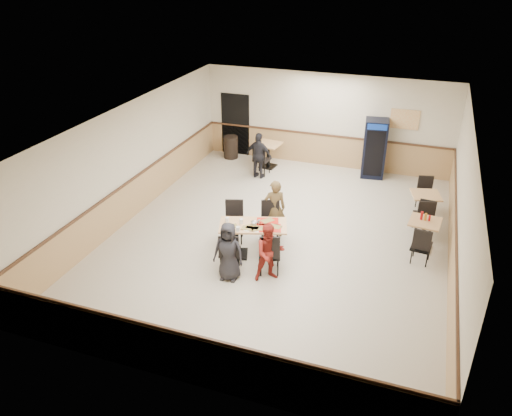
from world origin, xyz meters
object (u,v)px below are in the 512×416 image
at_px(main_table, 253,235).
at_px(side_table_far, 425,203).
at_px(back_table, 268,151).
at_px(pepsi_cooler, 374,148).
at_px(diner_woman_left, 229,252).
at_px(side_table_near, 424,230).
at_px(diner_man_opposite, 275,209).
at_px(diner_woman_right, 270,252).
at_px(lone_diner, 259,156).
at_px(trash_bin, 231,147).

height_order(main_table, side_table_far, main_table).
height_order(back_table, pepsi_cooler, pepsi_cooler).
xyz_separation_m(diner_woman_left, side_table_near, (3.86, 2.62, -0.17)).
xyz_separation_m(diner_woman_left, side_table_far, (3.81, 4.10, -0.16)).
bearing_deg(diner_man_opposite, main_table, 53.58).
height_order(diner_woman_right, lone_diner, lone_diner).
relative_size(lone_diner, pepsi_cooler, 0.80).
xyz_separation_m(main_table, trash_bin, (-2.79, 5.54, -0.16)).
distance_m(side_table_near, side_table_far, 1.47).
relative_size(diner_woman_right, trash_bin, 1.75).
distance_m(side_table_far, trash_bin, 6.87).
xyz_separation_m(main_table, back_table, (-1.34, 5.19, -0.01)).
bearing_deg(back_table, main_table, -75.57).
distance_m(main_table, side_table_far, 4.75).
bearing_deg(side_table_near, lone_diner, 151.82).
distance_m(diner_woman_left, trash_bin, 7.07).
bearing_deg(lone_diner, trash_bin, -33.19).
height_order(back_table, trash_bin, back_table).
relative_size(lone_diner, side_table_near, 1.87).
height_order(diner_man_opposite, side_table_far, diner_man_opposite).
bearing_deg(main_table, lone_diner, 89.75).
distance_m(lone_diner, side_table_near, 5.69).
bearing_deg(main_table, pepsi_cooler, 52.97).
relative_size(diner_woman_left, diner_woman_right, 1.01).
bearing_deg(back_table, pepsi_cooler, 6.78).
height_order(diner_woman_right, diner_man_opposite, diner_man_opposite).
relative_size(lone_diner, side_table_far, 1.68).
bearing_deg(diner_man_opposite, diner_woman_left, 53.58).
xyz_separation_m(main_table, side_table_far, (3.63, 3.07, -0.04)).
height_order(diner_woman_left, side_table_far, diner_woman_left).
height_order(lone_diner, side_table_near, lone_diner).
distance_m(main_table, diner_man_opposite, 1.06).
height_order(diner_woman_left, back_table, diner_woman_left).
xyz_separation_m(lone_diner, side_table_far, (4.96, -1.21, -0.22)).
height_order(diner_man_opposite, side_table_near, diner_man_opposite).
xyz_separation_m(diner_woman_left, diner_man_opposite, (0.37, 2.05, 0.08)).
bearing_deg(lone_diner, side_table_far, 174.06).
relative_size(diner_woman_right, diner_man_opposite, 0.89).
bearing_deg(diner_man_opposite, side_table_near, 163.13).
distance_m(lone_diner, pepsi_cooler, 3.56).
relative_size(lone_diner, trash_bin, 1.90).
distance_m(diner_man_opposite, pepsi_cooler, 4.89).
bearing_deg(side_table_far, diner_man_opposite, -149.32).
bearing_deg(side_table_near, diner_woman_left, -145.81).
xyz_separation_m(lone_diner, side_table_near, (5.01, -2.68, -0.23)).
bearing_deg(side_table_near, diner_woman_right, -142.11).
bearing_deg(side_table_far, diner_woman_right, -127.91).
relative_size(diner_woman_right, pepsi_cooler, 0.73).
distance_m(diner_woman_right, lone_diner, 5.42).
bearing_deg(lone_diner, pepsi_cooler, -150.71).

